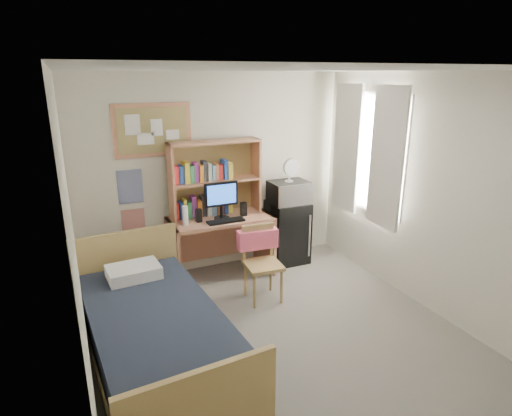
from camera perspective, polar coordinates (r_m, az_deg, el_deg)
name	(u,v)px	position (r m, az deg, el deg)	size (l,w,h in m)	color
floor	(289,347)	(4.45, 4.39, -18.05)	(3.60, 4.20, 0.02)	gray
ceiling	(296,70)	(3.62, 5.39, 17.89)	(3.60, 4.20, 0.02)	white
wall_back	(215,174)	(5.69, -5.47, 4.52)	(3.60, 0.04, 2.60)	#EDE7D0
wall_front	(510,358)	(2.43, 30.76, -16.85)	(3.60, 0.04, 2.60)	#EDE7D0
wall_left	(76,256)	(3.40, -22.93, -5.92)	(0.04, 4.20, 2.60)	#EDE7D0
wall_right	(441,199)	(4.94, 23.45, 1.10)	(0.04, 4.20, 2.60)	#EDE7D0
window_unit	(367,153)	(5.69, 14.62, 7.11)	(0.10, 1.40, 1.70)	white
curtain_left	(387,159)	(5.37, 17.02, 6.32)	(0.04, 0.55, 1.70)	silver
curtain_right	(347,148)	(5.98, 12.00, 7.78)	(0.04, 0.55, 1.70)	silver
bulletin_board	(153,130)	(5.37, -13.62, 10.06)	(0.94, 0.03, 0.64)	#A08F54
poster_wave	(130,187)	(5.45, -16.43, 2.75)	(0.30, 0.01, 0.42)	navy
poster_japan	(133,223)	(5.58, -16.02, -1.92)	(0.28, 0.01, 0.36)	red
desk	(221,247)	(5.63, -4.69, -5.16)	(1.30, 0.65, 0.81)	tan
desk_chair	(263,264)	(5.02, 0.97, -7.54)	(0.45, 0.45, 0.89)	tan
mini_fridge	(287,232)	(6.07, 4.19, -3.16)	(0.51, 0.51, 0.87)	black
bed	(157,341)	(4.08, -13.10, -16.91)	(1.08, 2.16, 0.59)	black
hutch	(215,178)	(5.49, -5.46, 3.97)	(1.17, 0.30, 0.96)	tan
monitor	(221,201)	(5.36, -4.64, 0.89)	(0.43, 0.03, 0.46)	black
keyboard	(226,221)	(5.30, -4.06, -1.74)	(0.47, 0.15, 0.02)	black
speaker_left	(199,216)	(5.32, -7.64, -1.01)	(0.07, 0.07, 0.16)	black
speaker_right	(244,209)	(5.51, -1.67, -0.13)	(0.07, 0.07, 0.18)	black
water_bottle	(185,216)	(5.22, -9.41, -1.00)	(0.07, 0.07, 0.24)	white
hoodie	(257,239)	(5.10, 0.19, -4.14)	(0.49, 0.15, 0.23)	#FD6082
microwave	(289,192)	(5.87, 4.40, 2.12)	(0.52, 0.39, 0.30)	silver
desk_fan	(289,171)	(5.80, 4.47, 4.92)	(0.23, 0.23, 0.29)	white
pillow	(134,272)	(4.54, -16.00, -8.17)	(0.51, 0.36, 0.12)	white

